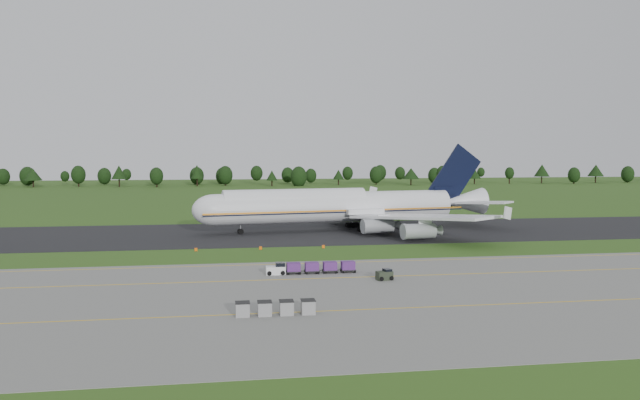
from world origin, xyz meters
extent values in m
plane|color=#2C5018|center=(0.00, 0.00, 0.00)|extent=(600.00, 600.00, 0.00)
cube|color=slate|center=(0.00, -34.00, 0.03)|extent=(300.00, 52.00, 0.06)
cube|color=black|center=(0.00, 28.00, 0.04)|extent=(300.00, 40.00, 0.08)
cube|color=#EDB50D|center=(0.00, -22.00, 0.07)|extent=(300.00, 0.25, 0.01)
cube|color=#EDB50D|center=(0.00, -40.00, 0.07)|extent=(300.00, 0.20, 0.01)
cube|color=#EDB50D|center=(0.00, -10.00, 0.07)|extent=(120.00, 0.20, 0.01)
cylinder|color=black|center=(-107.79, 225.35, 1.71)|extent=(0.70, 0.70, 3.42)
cone|color=#1B3613|center=(-107.79, 225.35, 6.46)|extent=(8.74, 8.74, 6.08)
cylinder|color=black|center=(-85.94, 225.88, 2.01)|extent=(0.70, 0.70, 4.03)
sphere|color=#1B3613|center=(-85.94, 225.88, 6.16)|extent=(7.19, 7.19, 7.19)
cylinder|color=black|center=(-65.06, 221.18, 1.97)|extent=(0.70, 0.70, 3.94)
cone|color=#1B3613|center=(-65.06, 221.18, 7.44)|extent=(7.72, 7.72, 7.01)
cylinder|color=black|center=(-45.87, 215.74, 1.82)|extent=(0.70, 0.70, 3.63)
sphere|color=#1B3613|center=(-45.87, 215.74, 5.55)|extent=(6.62, 6.62, 6.62)
cylinder|color=black|center=(-26.00, 221.17, 2.01)|extent=(0.70, 0.70, 4.01)
cone|color=#1B3613|center=(-26.00, 221.17, 7.58)|extent=(6.31, 6.31, 7.13)
cylinder|color=black|center=(-11.43, 224.95, 1.80)|extent=(0.70, 0.70, 3.60)
sphere|color=#1B3613|center=(-11.43, 224.95, 5.50)|extent=(7.61, 7.61, 7.61)
cylinder|color=black|center=(12.52, 216.35, 1.48)|extent=(0.70, 0.70, 2.96)
cone|color=#1B3613|center=(12.52, 216.35, 5.59)|extent=(5.85, 5.85, 5.26)
cylinder|color=black|center=(26.57, 216.01, 1.55)|extent=(0.70, 0.70, 3.10)
sphere|color=#1B3613|center=(26.57, 216.01, 4.74)|extent=(8.50, 8.50, 8.50)
cylinder|color=black|center=(48.87, 222.21, 1.49)|extent=(0.70, 0.70, 2.97)
cone|color=#1B3613|center=(48.87, 222.21, 5.61)|extent=(6.15, 6.15, 5.28)
cylinder|color=black|center=(69.82, 222.77, 1.75)|extent=(0.70, 0.70, 3.51)
sphere|color=#1B3613|center=(69.82, 222.77, 5.36)|extent=(7.14, 7.14, 7.14)
cylinder|color=black|center=(87.22, 215.32, 1.65)|extent=(0.70, 0.70, 3.30)
cone|color=#1B3613|center=(87.22, 215.32, 6.23)|extent=(8.98, 8.98, 5.86)
cylinder|color=black|center=(104.09, 213.22, 2.06)|extent=(0.70, 0.70, 4.12)
sphere|color=#1B3613|center=(104.09, 213.22, 6.29)|extent=(6.36, 6.36, 6.36)
cylinder|color=black|center=(124.97, 219.72, 1.53)|extent=(0.70, 0.70, 3.07)
cone|color=#1B3613|center=(124.97, 219.72, 5.79)|extent=(7.02, 7.02, 5.45)
cylinder|color=black|center=(145.56, 219.84, 1.97)|extent=(0.70, 0.70, 3.93)
sphere|color=#1B3613|center=(145.56, 219.84, 6.01)|extent=(5.06, 5.06, 5.06)
cylinder|color=black|center=(166.30, 222.50, 1.93)|extent=(0.70, 0.70, 3.86)
cone|color=#1B3613|center=(166.30, 222.50, 7.30)|extent=(8.59, 8.59, 6.87)
cylinder|color=black|center=(181.52, 214.91, 1.60)|extent=(0.70, 0.70, 3.21)
sphere|color=#1B3613|center=(181.52, 214.91, 4.90)|extent=(6.64, 6.64, 6.64)
cylinder|color=black|center=(199.41, 222.37, 1.89)|extent=(0.70, 0.70, 3.79)
cone|color=#1B3613|center=(199.41, 222.37, 7.15)|extent=(8.96, 8.96, 6.73)
cylinder|color=black|center=(220.35, 223.47, 1.59)|extent=(0.70, 0.70, 3.18)
sphere|color=#1B3613|center=(220.35, 223.47, 4.86)|extent=(7.25, 7.25, 7.25)
cylinder|color=white|center=(13.09, 30.58, 5.46)|extent=(55.06, 14.22, 6.78)
cylinder|color=white|center=(3.76, 29.29, 7.07)|extent=(32.46, 9.64, 5.29)
sphere|color=white|center=(-13.97, 26.83, 5.46)|extent=(6.78, 6.78, 6.78)
cone|color=white|center=(45.29, 35.04, 5.94)|extent=(11.15, 7.81, 6.44)
cube|color=orange|center=(13.56, 27.20, 4.90)|extent=(59.74, 8.33, 0.33)
cube|color=white|center=(28.12, 14.49, 4.62)|extent=(25.68, 31.85, 0.52)
cube|color=white|center=(23.18, 50.14, 4.62)|extent=(18.91, 33.38, 0.52)
cylinder|color=#95999D|center=(20.27, 19.59, 2.26)|extent=(6.95, 3.89, 3.01)
cylinder|color=#95999D|center=(26.19, 9.95, 2.26)|extent=(6.95, 3.89, 3.01)
cylinder|color=#95999D|center=(17.01, 43.11, 2.26)|extent=(6.95, 3.89, 3.01)
cylinder|color=#95999D|center=(20.09, 54.00, 2.26)|extent=(6.95, 3.89, 3.01)
cube|color=black|center=(42.97, 34.72, 12.28)|extent=(13.68, 2.40, 15.13)
cube|color=white|center=(47.66, 28.23, 6.22)|extent=(11.83, 12.72, 0.42)
cube|color=white|center=(45.72, 42.23, 6.22)|extent=(9.73, 13.30, 0.42)
cylinder|color=slate|center=(-8.37, 27.61, 1.04)|extent=(0.34, 0.34, 2.07)
cylinder|color=black|center=(-8.37, 27.61, 0.61)|extent=(1.33, 1.01, 1.22)
cylinder|color=slate|center=(19.28, 27.15, 1.04)|extent=(0.34, 0.34, 2.07)
cylinder|color=black|center=(19.28, 27.15, 0.61)|extent=(1.33, 1.01, 1.22)
cylinder|color=slate|center=(18.11, 35.55, 1.04)|extent=(0.34, 0.34, 2.07)
cylinder|color=black|center=(18.11, 35.55, 0.61)|extent=(1.33, 1.01, 1.22)
cube|color=white|center=(-4.39, -18.18, 0.66)|extent=(2.83, 1.52, 1.20)
cylinder|color=black|center=(-5.37, -18.94, 0.39)|extent=(0.65, 0.24, 0.65)
cube|color=black|center=(-1.78, -18.18, 0.44)|extent=(2.18, 1.63, 0.13)
cube|color=#50236B|center=(-1.78, -18.18, 1.09)|extent=(1.96, 1.52, 1.20)
cylinder|color=black|center=(-2.65, -18.94, 0.25)|extent=(0.37, 0.16, 0.37)
cube|color=black|center=(0.94, -18.18, 0.44)|extent=(2.18, 1.63, 0.13)
cube|color=#50236B|center=(0.94, -18.18, 1.09)|extent=(1.96, 1.52, 1.20)
cylinder|color=black|center=(0.07, -18.94, 0.25)|extent=(0.37, 0.16, 0.37)
cube|color=black|center=(3.67, -18.18, 0.44)|extent=(2.18, 1.63, 0.13)
cube|color=#50236B|center=(3.67, -18.18, 1.09)|extent=(1.96, 1.52, 1.20)
cylinder|color=black|center=(2.79, -18.94, 0.25)|extent=(0.37, 0.16, 0.37)
cube|color=black|center=(6.39, -18.18, 0.44)|extent=(2.18, 1.63, 0.13)
cube|color=#50236B|center=(6.39, -18.18, 1.09)|extent=(1.96, 1.52, 1.20)
cylinder|color=black|center=(5.52, -18.94, 0.25)|extent=(0.37, 0.16, 0.37)
cylinder|color=black|center=(-4.39, -18.18, 0.39)|extent=(0.65, 0.24, 0.65)
cube|color=#2A3223|center=(10.35, -24.36, 0.66)|extent=(2.42, 1.74, 1.21)
cylinder|color=black|center=(9.58, -25.02, 0.37)|extent=(0.62, 0.22, 0.62)
cylinder|color=black|center=(11.12, -23.70, 0.37)|extent=(0.62, 0.22, 0.62)
cube|color=gray|center=(-9.82, -40.87, 0.81)|extent=(1.49, 1.49, 1.49)
cube|color=black|center=(-9.82, -40.87, 1.59)|extent=(1.59, 1.59, 0.07)
cube|color=gray|center=(-7.42, -40.87, 0.81)|extent=(1.49, 1.49, 1.49)
cube|color=black|center=(-7.42, -40.87, 1.59)|extent=(1.59, 1.59, 0.07)
cube|color=gray|center=(-5.02, -40.87, 0.81)|extent=(1.49, 1.49, 1.49)
cube|color=black|center=(-5.02, -40.87, 1.59)|extent=(1.59, 1.59, 0.07)
cube|color=gray|center=(-2.62, -40.87, 0.81)|extent=(1.49, 1.49, 1.49)
cube|color=black|center=(-2.62, -40.87, 1.59)|extent=(1.59, 1.59, 0.07)
cube|color=#FF6008|center=(-16.91, 5.51, 0.30)|extent=(0.50, 0.12, 0.60)
cube|color=black|center=(-16.91, 5.51, 0.02)|extent=(0.30, 0.30, 0.04)
cube|color=#FF6008|center=(-5.24, 5.51, 0.30)|extent=(0.50, 0.12, 0.60)
cube|color=black|center=(-5.24, 5.51, 0.02)|extent=(0.30, 0.30, 0.04)
cube|color=#FF6008|center=(6.42, 5.51, 0.30)|extent=(0.50, 0.12, 0.60)
cube|color=black|center=(6.42, 5.51, 0.02)|extent=(0.30, 0.30, 0.04)
camera|label=1|loc=(-11.52, -108.09, 17.99)|focal=35.00mm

